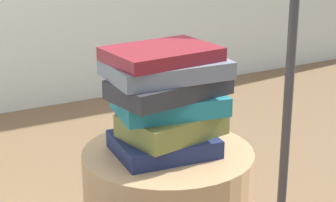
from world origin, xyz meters
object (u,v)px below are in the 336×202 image
at_px(book_charcoal, 169,87).
at_px(book_slate, 167,68).
at_px(book_navy, 164,144).
at_px(book_maroon, 161,54).
at_px(book_olive, 172,124).
at_px(book_teal, 170,103).

distance_m(book_charcoal, book_slate, 0.05).
height_order(book_navy, book_maroon, book_maroon).
height_order(book_charcoal, book_slate, book_slate).
distance_m(book_navy, book_maroon, 0.22).
height_order(book_olive, book_teal, book_teal).
xyz_separation_m(book_charcoal, book_maroon, (-0.01, 0.02, 0.08)).
bearing_deg(book_charcoal, book_olive, -8.16).
relative_size(book_teal, book_charcoal, 0.93).
distance_m(book_navy, book_teal, 0.10).
relative_size(book_navy, book_teal, 0.92).
distance_m(book_teal, book_charcoal, 0.05).
relative_size(book_olive, book_slate, 0.84).
distance_m(book_teal, book_slate, 0.09).
bearing_deg(book_slate, book_teal, -53.07).
height_order(book_olive, book_slate, book_slate).
bearing_deg(book_teal, book_slate, 132.94).
relative_size(book_navy, book_olive, 1.01).
bearing_deg(book_slate, book_olive, -75.44).
height_order(book_teal, book_charcoal, book_charcoal).
height_order(book_teal, book_slate, book_slate).
bearing_deg(book_teal, book_maroon, 175.22).
relative_size(book_navy, book_slate, 0.85).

